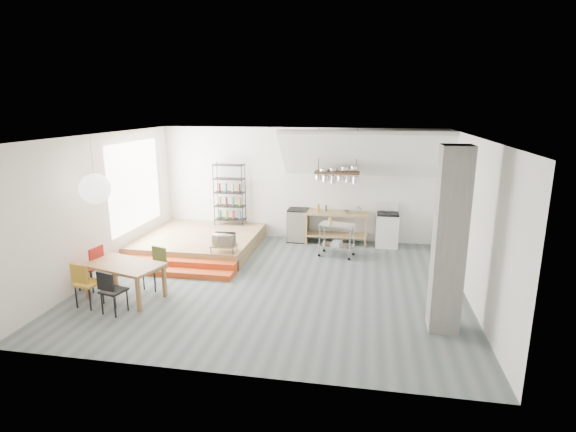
% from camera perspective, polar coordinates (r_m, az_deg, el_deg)
% --- Properties ---
extents(floor, '(8.00, 8.00, 0.00)m').
position_cam_1_polar(floor, '(10.00, -1.64, -8.48)').
color(floor, '#505B5D').
rests_on(floor, ground).
extents(wall_back, '(8.00, 0.04, 3.20)m').
position_cam_1_polar(wall_back, '(12.88, 1.48, 4.05)').
color(wall_back, silver).
rests_on(wall_back, ground).
extents(wall_left, '(0.04, 7.00, 3.20)m').
position_cam_1_polar(wall_left, '(11.03, -22.51, 1.28)').
color(wall_left, silver).
rests_on(wall_left, ground).
extents(wall_right, '(0.04, 7.00, 3.20)m').
position_cam_1_polar(wall_right, '(9.55, 22.51, -0.56)').
color(wall_right, silver).
rests_on(wall_right, ground).
extents(ceiling, '(8.00, 7.00, 0.02)m').
position_cam_1_polar(ceiling, '(9.26, -1.78, 10.13)').
color(ceiling, white).
rests_on(ceiling, wall_back).
extents(slope_ceiling, '(4.40, 1.44, 1.32)m').
position_cam_1_polar(slope_ceiling, '(12.01, 9.66, 7.71)').
color(slope_ceiling, white).
rests_on(slope_ceiling, wall_back).
extents(window_pane, '(0.02, 2.50, 2.20)m').
position_cam_1_polar(window_pane, '(12.24, -18.80, 3.73)').
color(window_pane, white).
rests_on(window_pane, wall_left).
extents(platform, '(3.00, 3.00, 0.40)m').
position_cam_1_polar(platform, '(12.43, -11.12, -3.23)').
color(platform, olive).
rests_on(platform, ground).
extents(step_lower, '(3.00, 0.35, 0.13)m').
position_cam_1_polar(step_lower, '(10.78, -14.81, -6.89)').
color(step_lower, '#CC4518').
rests_on(step_lower, ground).
extents(step_upper, '(3.00, 0.35, 0.27)m').
position_cam_1_polar(step_upper, '(11.05, -14.08, -5.95)').
color(step_upper, '#CC4518').
rests_on(step_upper, ground).
extents(concrete_column, '(0.50, 0.50, 3.20)m').
position_cam_1_polar(concrete_column, '(7.99, 19.80, -3.01)').
color(concrete_column, slate).
rests_on(concrete_column, ground).
extents(kitchen_counter, '(1.80, 0.60, 0.91)m').
position_cam_1_polar(kitchen_counter, '(12.63, 6.15, -0.75)').
color(kitchen_counter, olive).
rests_on(kitchen_counter, ground).
extents(stove, '(0.60, 0.60, 1.18)m').
position_cam_1_polar(stove, '(12.66, 12.47, -1.65)').
color(stove, white).
rests_on(stove, ground).
extents(pot_rack, '(1.20, 0.50, 1.43)m').
position_cam_1_polar(pot_rack, '(12.14, 6.37, 5.15)').
color(pot_rack, '#392517').
rests_on(pot_rack, ceiling).
extents(wire_shelving, '(0.88, 0.38, 1.80)m').
position_cam_1_polar(wire_shelving, '(13.09, -7.43, 2.88)').
color(wire_shelving, black).
rests_on(wire_shelving, platform).
extents(microwave_shelf, '(0.60, 0.40, 0.16)m').
position_cam_1_polar(microwave_shelf, '(10.84, -8.13, -3.74)').
color(microwave_shelf, olive).
rests_on(microwave_shelf, platform).
extents(paper_lantern, '(0.60, 0.60, 0.60)m').
position_cam_1_polar(paper_lantern, '(9.69, -23.30, 3.20)').
color(paper_lantern, white).
rests_on(paper_lantern, ceiling).
extents(dining_table, '(1.69, 1.24, 0.72)m').
position_cam_1_polar(dining_table, '(9.64, -20.05, -6.15)').
color(dining_table, brown).
rests_on(dining_table, ground).
extents(chair_mustard, '(0.49, 0.49, 0.92)m').
position_cam_1_polar(chair_mustard, '(9.48, -24.38, -7.53)').
color(chair_mustard, '#B17C1E').
rests_on(chair_mustard, ground).
extents(chair_black, '(0.48, 0.48, 0.86)m').
position_cam_1_polar(chair_black, '(9.02, -21.62, -8.55)').
color(chair_black, black).
rests_on(chair_black, ground).
extents(chair_olive, '(0.51, 0.51, 0.87)m').
position_cam_1_polar(chair_olive, '(10.01, -16.40, -5.86)').
color(chair_olive, '#576630').
rests_on(chair_olive, ground).
extents(chair_red, '(0.48, 0.48, 0.95)m').
position_cam_1_polar(chair_red, '(10.33, -23.55, -5.61)').
color(chair_red, '#B01D19').
rests_on(chair_red, ground).
extents(rolling_cart, '(0.95, 0.66, 0.86)m').
position_cam_1_polar(rolling_cart, '(11.59, 6.21, -2.48)').
color(rolling_cart, silver).
rests_on(rolling_cart, ground).
extents(mini_fridge, '(0.55, 0.55, 0.94)m').
position_cam_1_polar(mini_fridge, '(12.84, 1.25, -1.15)').
color(mini_fridge, black).
rests_on(mini_fridge, ground).
extents(microwave, '(0.50, 0.34, 0.28)m').
position_cam_1_polar(microwave, '(10.80, -8.15, -2.95)').
color(microwave, beige).
rests_on(microwave, microwave_shelf).
extents(bowl, '(0.24, 0.24, 0.06)m').
position_cam_1_polar(bowl, '(12.49, 7.46, 0.52)').
color(bowl, silver).
rests_on(bowl, kitchen_counter).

